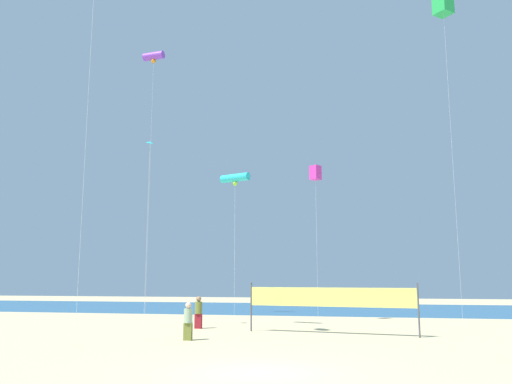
{
  "coord_description": "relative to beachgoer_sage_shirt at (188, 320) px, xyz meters",
  "views": [
    {
      "loc": [
        3.16,
        -14.95,
        2.57
      ],
      "look_at": [
        -1.89,
        8.47,
        6.54
      ],
      "focal_mm": 37.0,
      "sensor_mm": 36.0,
      "label": 1
    }
  ],
  "objects": [
    {
      "name": "ocean_band",
      "position": [
        4.56,
        25.88,
        -0.85
      ],
      "size": [
        120.0,
        20.0,
        0.01
      ],
      "primitive_type": "cube",
      "color": "#28608C",
      "rests_on": "ground"
    },
    {
      "name": "beachgoer_sage_shirt",
      "position": [
        0.0,
        0.0,
        0.0
      ],
      "size": [
        0.37,
        0.37,
        1.6
      ],
      "rotation": [
        0.0,
        0.0,
        0.27
      ],
      "color": "olive",
      "rests_on": "ground"
    },
    {
      "name": "kite_cyan_tube",
      "position": [
        0.29,
        6.75,
        7.44
      ],
      "size": [
        1.86,
        1.05,
        8.55
      ],
      "color": "silver",
      "rests_on": "ground"
    },
    {
      "name": "kite_magenta_box",
      "position": [
        4.49,
        10.99,
        8.4
      ],
      "size": [
        0.78,
        0.78,
        9.73
      ],
      "color": "silver",
      "rests_on": "ground"
    },
    {
      "name": "kite_violet_tube",
      "position": [
        -7.55,
        12.6,
        18.07
      ],
      "size": [
        1.65,
        0.77,
        19.29
      ],
      "color": "silver",
      "rests_on": "ground"
    },
    {
      "name": "kite_green_box",
      "position": [
        12.91,
        11.58,
        19.43
      ],
      "size": [
        1.39,
        1.39,
        21.09
      ],
      "color": "silver",
      "rests_on": "ground"
    },
    {
      "name": "beachgoer_olive_shirt",
      "position": [
        -1.29,
        5.3,
        0.04
      ],
      "size": [
        0.38,
        0.38,
        1.68
      ],
      "rotation": [
        0.0,
        0.0,
        3.33
      ],
      "color": "maroon",
      "rests_on": "ground"
    },
    {
      "name": "kite_cyan_diamond",
      "position": [
        -4.2,
        4.91,
        8.95
      ],
      "size": [
        0.59,
        0.59,
        10.29
      ],
      "color": "silver",
      "rests_on": "ground"
    },
    {
      "name": "ground_plane",
      "position": [
        4.56,
        -7.06,
        -0.85
      ],
      "size": [
        120.0,
        120.0,
        0.0
      ],
      "primitive_type": "plane",
      "color": "#D1BC89"
    },
    {
      "name": "volleyball_net",
      "position": [
        5.75,
        3.82,
        0.78
      ],
      "size": [
        8.09,
        1.5,
        2.4
      ],
      "color": "#4C4C51",
      "rests_on": "ground"
    }
  ]
}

